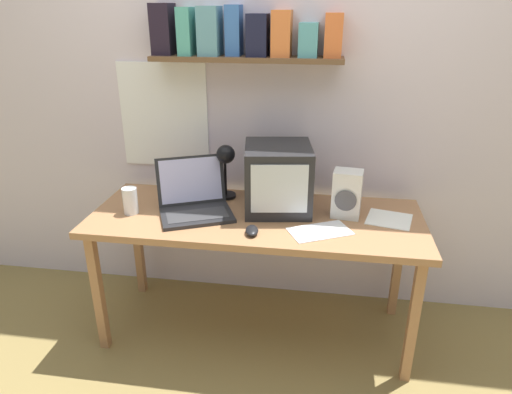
# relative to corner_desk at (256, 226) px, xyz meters

# --- Properties ---
(ground_plane) EXTENTS (12.00, 12.00, 0.00)m
(ground_plane) POSITION_rel_corner_desk_xyz_m (0.00, 0.00, -0.65)
(ground_plane) COLOR olive
(back_wall) EXTENTS (5.60, 0.24, 2.60)m
(back_wall) POSITION_rel_corner_desk_xyz_m (-0.01, 0.43, 0.66)
(back_wall) COLOR silver
(back_wall) RESTS_ON ground_plane
(corner_desk) EXTENTS (1.68, 0.65, 0.71)m
(corner_desk) POSITION_rel_corner_desk_xyz_m (0.00, 0.00, 0.00)
(corner_desk) COLOR #A5724A
(corner_desk) RESTS_ON ground_plane
(crt_monitor) EXTENTS (0.38, 0.40, 0.34)m
(crt_monitor) POSITION_rel_corner_desk_xyz_m (0.10, 0.11, 0.23)
(crt_monitor) COLOR #232326
(crt_monitor) RESTS_ON corner_desk
(laptop) EXTENTS (0.45, 0.44, 0.26)m
(laptop) POSITION_rel_corner_desk_xyz_m (-0.32, -0.00, 0.13)
(laptop) COLOR #232326
(laptop) RESTS_ON corner_desk
(desk_lamp) EXTENTS (0.12, 0.16, 0.31)m
(desk_lamp) POSITION_rel_corner_desk_xyz_m (-0.19, 0.17, 0.28)
(desk_lamp) COLOR black
(desk_lamp) RESTS_ON corner_desk
(juice_glass) EXTENTS (0.07, 0.07, 0.14)m
(juice_glass) POSITION_rel_corner_desk_xyz_m (-0.64, -0.07, 0.12)
(juice_glass) COLOR white
(juice_glass) RESTS_ON corner_desk
(space_heater) EXTENTS (0.15, 0.13, 0.24)m
(space_heater) POSITION_rel_corner_desk_xyz_m (0.45, 0.06, 0.18)
(space_heater) COLOR silver
(space_heater) RESTS_ON corner_desk
(computer_mouse) EXTENTS (0.08, 0.11, 0.03)m
(computer_mouse) POSITION_rel_corner_desk_xyz_m (0.01, -0.20, 0.08)
(computer_mouse) COLOR black
(computer_mouse) RESTS_ON corner_desk
(open_notebook) EXTENTS (0.25, 0.24, 0.00)m
(open_notebook) POSITION_rel_corner_desk_xyz_m (0.66, 0.05, 0.06)
(open_notebook) COLOR white
(open_notebook) RESTS_ON corner_desk
(loose_paper_near_laptop) EXTENTS (0.33, 0.27, 0.00)m
(loose_paper_near_laptop) POSITION_rel_corner_desk_xyz_m (0.33, -0.14, 0.06)
(loose_paper_near_laptop) COLOR white
(loose_paper_near_laptop) RESTS_ON corner_desk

